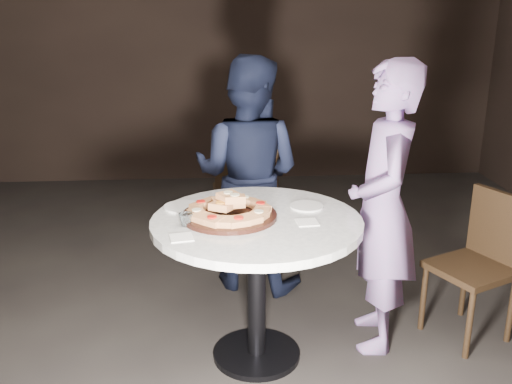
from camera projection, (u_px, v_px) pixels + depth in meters
floor at (240, 351)px, 3.26m from camera, size 7.00×7.00×0.00m
table at (257, 246)px, 3.01m from camera, size 1.44×1.44×0.83m
serving_board at (229, 216)px, 2.97m from camera, size 0.56×0.56×0.02m
focaccia_pile at (229, 208)px, 2.96m from camera, size 0.45×0.45×0.12m
plate_left at (183, 207)px, 3.12m from camera, size 0.21×0.21×0.01m
plate_right at (307, 206)px, 3.13m from camera, size 0.24×0.24×0.01m
water_glass at (186, 220)px, 2.85m from camera, size 0.08×0.08×0.07m
napkin_near at (181, 237)px, 2.71m from camera, size 0.13×0.13×0.01m
napkin_far at (307, 222)px, 2.90m from camera, size 0.11×0.11×0.01m
chair_far at (245, 187)px, 4.32m from camera, size 0.48×0.50×0.99m
chair_right at (483, 255)px, 3.31m from camera, size 0.55×0.55×0.87m
diner_navy at (248, 175)px, 3.85m from camera, size 0.94×0.85×1.59m
diner_teal at (383, 209)px, 3.14m from camera, size 0.47×0.64×1.63m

